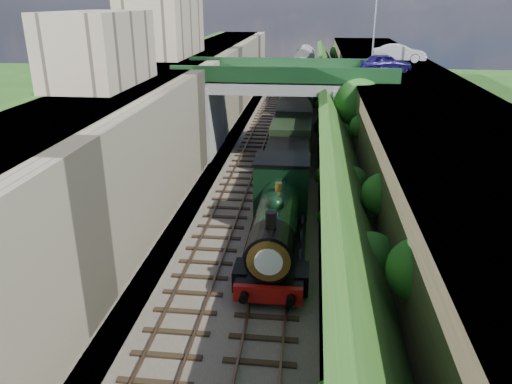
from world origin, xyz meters
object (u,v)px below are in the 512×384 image
object	(u,v)px
road_bridge	(290,105)
locomotive	(278,220)
car_silver	(399,53)
car_blue	(385,63)
lamppost	(375,25)
tree	(360,106)
tender	(286,175)

from	to	relation	value
road_bridge	locomotive	size ratio (longest dim) A/B	1.56
car_silver	locomotive	xyz separation A→B (m)	(-9.14, -26.90, -5.14)
car_blue	car_silver	world-z (taller)	car_silver
road_bridge	lamppost	xyz separation A→B (m)	(6.75, 7.91, 5.49)
lamppost	car_blue	xyz separation A→B (m)	(0.47, -4.85, -2.62)
road_bridge	tree	distance (m)	5.67
tree	car_blue	size ratio (longest dim) A/B	1.62
tree	tender	size ratio (longest dim) A/B	1.10
lamppost	car_blue	size ratio (longest dim) A/B	1.48
locomotive	tender	world-z (taller)	locomotive
lamppost	tender	world-z (taller)	lamppost
car_blue	car_silver	distance (m)	7.55
road_bridge	car_blue	xyz separation A→B (m)	(7.23, 3.06, 2.87)
lamppost	car_silver	size ratio (longest dim) A/B	1.27
road_bridge	car_silver	distance (m)	14.25
car_blue	locomotive	bearing A→B (deg)	148.62
lamppost	car_silver	xyz separation A→B (m)	(2.64, 2.38, -2.54)
road_bridge	locomotive	xyz separation A→B (m)	(0.26, -16.61, -2.18)
lamppost	locomotive	size ratio (longest dim) A/B	0.59
car_silver	lamppost	bearing A→B (deg)	138.56
car_silver	tender	distance (m)	22.24
car_blue	tender	size ratio (longest dim) A/B	0.68
car_blue	car_silver	size ratio (longest dim) A/B	0.86
lamppost	tree	bearing A→B (deg)	-99.57
tree	road_bridge	bearing A→B (deg)	151.79
tree	lamppost	xyz separation A→B (m)	(1.78, 10.58, 4.92)
tree	car_blue	xyz separation A→B (m)	(2.26, 5.73, 2.30)
tree	tender	world-z (taller)	tree
lamppost	car_silver	bearing A→B (deg)	42.03
tree	tender	xyz separation A→B (m)	(-4.71, -6.58, -3.03)
lamppost	car_blue	world-z (taller)	lamppost
locomotive	car_silver	bearing A→B (deg)	71.23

